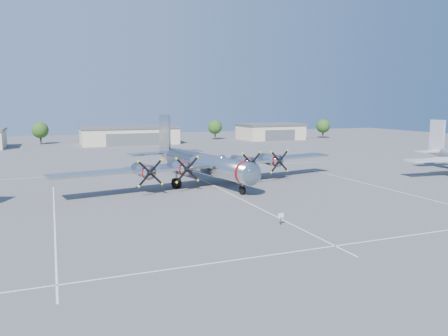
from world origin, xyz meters
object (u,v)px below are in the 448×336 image
object	(u,v)px
tree_west	(40,130)
hangar_center	(129,135)
hangar_east	(270,131)
tree_far_east	(323,126)
info_placard	(281,217)
main_bomber_b29	(202,182)
tree_east	(215,127)

from	to	relation	value
tree_west	hangar_center	bearing A→B (deg)	-17.82
hangar_east	tree_far_east	world-z (taller)	tree_far_east
tree_west	info_placard	world-z (taller)	tree_west
tree_west	tree_far_east	distance (m)	93.54
hangar_east	main_bomber_b29	size ratio (longest dim) A/B	0.45
hangar_center	tree_east	bearing A→B (deg)	11.38
tree_west	hangar_east	bearing A→B (deg)	-6.28
tree_far_east	info_placard	xyz separation A→B (m)	(-69.14, -94.59, -3.38)
hangar_east	tree_east	distance (m)	19.04
tree_west	tree_far_east	size ratio (longest dim) A/B	1.00
hangar_center	info_placard	world-z (taller)	hangar_center
tree_west	tree_east	world-z (taller)	same
hangar_east	info_placard	distance (m)	108.36
tree_far_east	main_bomber_b29	distance (m)	97.59
tree_east	main_bomber_b29	bearing A→B (deg)	-111.71
tree_east	info_placard	size ratio (longest dim) A/B	5.57
hangar_east	info_placard	bearing A→B (deg)	-116.97
tree_west	main_bomber_b29	size ratio (longest dim) A/B	0.15
hangar_east	tree_west	xyz separation A→B (m)	(-73.00, 8.04, 1.51)
tree_west	tree_far_east	xyz separation A→B (m)	(93.00, -10.00, 0.00)
tree_east	tree_far_east	xyz separation A→B (m)	(38.00, -8.00, 0.00)
hangar_east	tree_far_east	distance (m)	20.15
hangar_center	tree_far_east	distance (m)	68.05
main_bomber_b29	info_placard	distance (m)	25.45
tree_east	hangar_center	bearing A→B (deg)	-168.62
main_bomber_b29	info_placard	xyz separation A→B (m)	(-0.42, -25.43, 0.84)
hangar_center	main_bomber_b29	world-z (taller)	hangar_center
tree_far_east	hangar_east	bearing A→B (deg)	174.39
tree_west	main_bomber_b29	bearing A→B (deg)	-72.95
hangar_east	main_bomber_b29	bearing A→B (deg)	-124.41
hangar_center	tree_east	xyz separation A→B (m)	(30.00, 6.04, 1.51)
hangar_east	main_bomber_b29	xyz separation A→B (m)	(-48.72, -71.13, -2.71)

